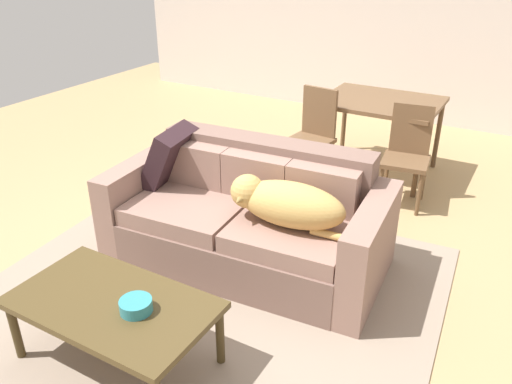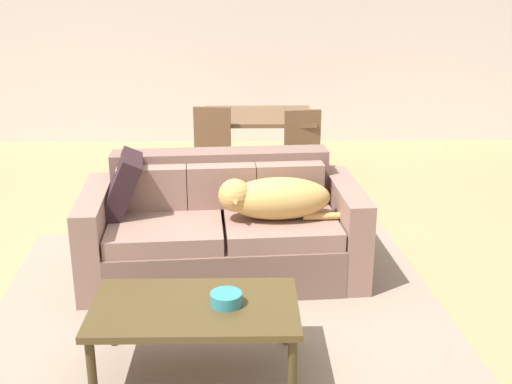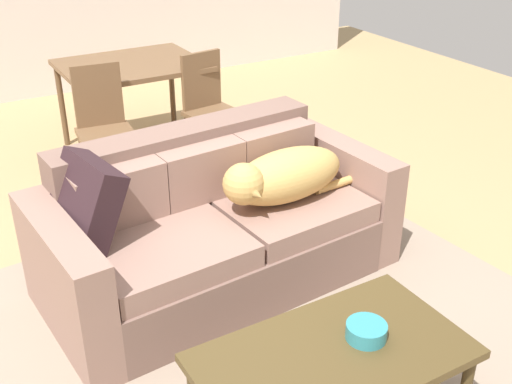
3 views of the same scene
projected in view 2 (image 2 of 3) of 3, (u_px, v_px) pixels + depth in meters
ground_plane at (209, 270)px, 4.90m from camera, size 10.00×10.00×0.00m
back_partition at (223, 39)px, 8.24m from camera, size 8.00×0.12×2.70m
area_rug at (221, 320)px, 4.19m from camera, size 3.24×3.30×0.01m
couch at (223, 230)px, 4.78m from camera, size 2.10×1.12×0.87m
dog_on_left_cushion at (272, 198)px, 4.55m from camera, size 0.94×0.41×0.31m
throw_pillow_by_left_arm at (122, 185)px, 4.66m from camera, size 0.39×0.50×0.48m
coffee_table at (195, 312)px, 3.53m from camera, size 1.15×0.65×0.43m
bowl_on_coffee_table at (226, 299)px, 3.51m from camera, size 0.18×0.18×0.07m
dining_table at (258, 122)px, 6.65m from camera, size 1.14×0.92×0.77m
dining_chair_near_left at (211, 153)px, 6.12m from camera, size 0.44×0.44×0.95m
dining_chair_near_right at (304, 154)px, 6.20m from camera, size 0.45×0.45×0.91m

